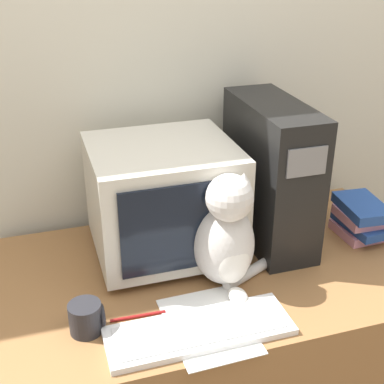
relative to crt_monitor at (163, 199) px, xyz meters
The scene contains 10 objects.
wall_back 0.46m from the crt_monitor, 65.19° to the left, with size 7.00×0.05×2.50m.
desk 0.60m from the crt_monitor, 44.02° to the right, with size 1.35×0.77×0.75m.
crt_monitor is the anchor object (origin of this frame).
computer_tower 0.36m from the crt_monitor, ahead, with size 0.17×0.44×0.47m.
keyboard 0.45m from the crt_monitor, 92.17° to the right, with size 0.49×0.16×0.02m.
cat 0.25m from the crt_monitor, 59.47° to the right, with size 0.28×0.26×0.36m.
book_stack 0.69m from the crt_monitor, ahead, with size 0.16×0.21×0.13m.
pen 0.39m from the crt_monitor, 117.14° to the right, with size 0.15×0.01×0.01m.
paper_sheet 0.44m from the crt_monitor, 87.57° to the right, with size 0.22×0.30×0.00m.
mug 0.46m from the crt_monitor, 132.91° to the right, with size 0.09×0.09×0.09m.
Camera 1 is at (-0.50, -0.93, 1.71)m, focal length 50.00 mm.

